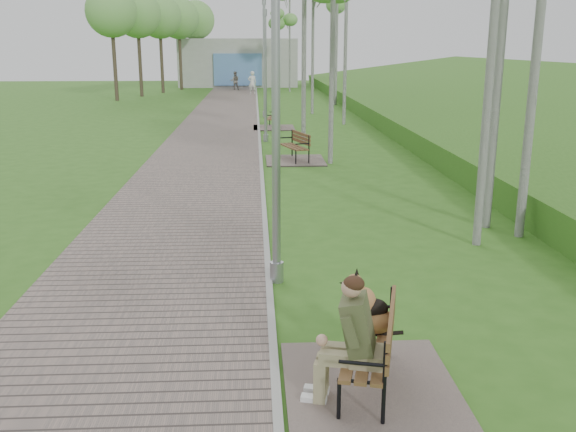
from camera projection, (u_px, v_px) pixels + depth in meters
name	position (u px, v px, depth m)	size (l,w,h in m)	color
ground	(275.00, 372.00, 7.02)	(120.00, 120.00, 0.00)	#33631C
walkway	(218.00, 128.00, 27.67)	(3.50, 67.00, 0.04)	#695B55
kerb	(259.00, 127.00, 27.76)	(0.10, 67.00, 0.05)	#999993
embankment	(545.00, 130.00, 26.92)	(14.00, 70.00, 1.60)	#457E27
building_north	(238.00, 63.00, 55.61)	(10.00, 5.20, 4.00)	#9E9E99
bench_main	(363.00, 351.00, 6.55)	(1.78, 1.98, 1.56)	#695B55
bench_second	(294.00, 155.00, 19.73)	(1.79, 1.99, 1.10)	#695B55
bench_third	(273.00, 124.00, 27.58)	(1.75, 1.94, 1.07)	#695B55
lamp_post_near	(276.00, 115.00, 9.06)	(0.21, 0.21, 5.36)	#929499
lamp_post_second	(265.00, 82.00, 23.21)	(0.18, 0.18, 4.69)	#929499
lamp_post_third	(264.00, 63.00, 31.11)	(0.22, 0.22, 5.59)	#929499
pedestrian_near	(252.00, 83.00, 46.36)	(0.60, 0.40, 1.66)	silver
pedestrian_far	(235.00, 81.00, 50.61)	(0.71, 0.55, 1.46)	gray
birch_distant_a	(290.00, 9.00, 47.72)	(2.37, 2.37, 7.71)	silver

